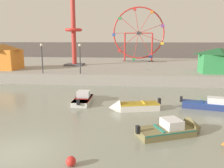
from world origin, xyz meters
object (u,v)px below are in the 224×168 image
object	(u,v)px
promenade_lamp_far	(42,54)
carnival_booth_green_kiosk	(218,60)
motorboat_olive_wood	(177,129)
promenade_lamp_near	(80,54)
motorboat_white_red_stripe	(132,106)
drop_tower_red_tower	(73,22)
mooring_buoy_orange	(71,161)
carnival_booth_orange_canopy	(4,56)
motorboat_navy_blue	(219,106)
motorboat_pale_grey	(84,97)
ferris_wheel_red_frame	(139,34)

from	to	relation	value
promenade_lamp_far	carnival_booth_green_kiosk	bearing A→B (deg)	5.47
motorboat_olive_wood	promenade_lamp_near	size ratio (longest dim) A/B	1.21
motorboat_white_red_stripe	promenade_lamp_near	bearing A→B (deg)	-70.55
drop_tower_red_tower	motorboat_olive_wood	bearing A→B (deg)	-62.49
carnival_booth_green_kiosk	motorboat_white_red_stripe	bearing A→B (deg)	-130.25
promenade_lamp_near	motorboat_olive_wood	bearing A→B (deg)	-57.75
promenade_lamp_far	mooring_buoy_orange	size ratio (longest dim) A/B	8.12
promenade_lamp_near	mooring_buoy_orange	xyz separation A→B (m)	(3.77, -18.18, -3.41)
carnival_booth_orange_canopy	mooring_buoy_orange	size ratio (longest dim) A/B	10.38
motorboat_navy_blue	motorboat_olive_wood	xyz separation A→B (m)	(-4.07, -5.08, -0.04)
carnival_booth_green_kiosk	motorboat_pale_grey	bearing A→B (deg)	-146.26
motorboat_navy_blue	drop_tower_red_tower	xyz separation A→B (m)	(-15.99, 17.82, 7.60)
promenade_lamp_far	carnival_booth_orange_canopy	bearing A→B (deg)	155.70
motorboat_white_red_stripe	motorboat_olive_wood	size ratio (longest dim) A/B	0.97
motorboat_pale_grey	motorboat_olive_wood	size ratio (longest dim) A/B	0.98
motorboat_white_red_stripe	drop_tower_red_tower	world-z (taller)	drop_tower_red_tower
ferris_wheel_red_frame	motorboat_olive_wood	bearing A→B (deg)	-86.62
carnival_booth_orange_canopy	promenade_lamp_far	size ratio (longest dim) A/B	1.28
ferris_wheel_red_frame	promenade_lamp_far	distance (m)	20.26
motorboat_olive_wood	drop_tower_red_tower	xyz separation A→B (m)	(-11.93, 22.90, 7.63)
carnival_booth_orange_canopy	carnival_booth_green_kiosk	bearing A→B (deg)	0.45
drop_tower_red_tower	motorboat_navy_blue	bearing A→B (deg)	-48.09
motorboat_pale_grey	promenade_lamp_near	world-z (taller)	promenade_lamp_near
promenade_lamp_near	motorboat_navy_blue	bearing A→B (deg)	-35.01
motorboat_pale_grey	mooring_buoy_orange	world-z (taller)	motorboat_pale_grey
carnival_booth_green_kiosk	motorboat_navy_blue	bearing A→B (deg)	-107.26
drop_tower_red_tower	motorboat_white_red_stripe	bearing A→B (deg)	-63.57
carnival_booth_orange_canopy	promenade_lamp_near	distance (m)	11.77
carnival_booth_green_kiosk	carnival_booth_orange_canopy	bearing A→B (deg)	178.38
motorboat_navy_blue	mooring_buoy_orange	bearing A→B (deg)	-121.98
carnival_booth_green_kiosk	motorboat_olive_wood	bearing A→B (deg)	-114.73
motorboat_olive_wood	ferris_wheel_red_frame	distance (m)	31.11
motorboat_navy_blue	drop_tower_red_tower	world-z (taller)	drop_tower_red_tower
motorboat_navy_blue	carnival_booth_green_kiosk	world-z (taller)	carnival_booth_green_kiosk
ferris_wheel_red_frame	drop_tower_red_tower	size ratio (longest dim) A/B	0.60
motorboat_olive_wood	carnival_booth_green_kiosk	xyz separation A→B (m)	(7.64, 16.32, 2.60)
drop_tower_red_tower	promenade_lamp_far	bearing A→B (deg)	-101.51
ferris_wheel_red_frame	promenade_lamp_far	size ratio (longest dim) A/B	2.75
motorboat_pale_grey	mooring_buoy_orange	size ratio (longest dim) A/B	9.55
mooring_buoy_orange	carnival_booth_green_kiosk	bearing A→B (deg)	57.71
motorboat_white_red_stripe	motorboat_pale_grey	bearing A→B (deg)	-43.12
motorboat_olive_wood	drop_tower_red_tower	size ratio (longest dim) A/B	0.26
motorboat_navy_blue	promenade_lamp_far	distance (m)	20.27
motorboat_pale_grey	motorboat_navy_blue	world-z (taller)	motorboat_pale_grey
promenade_lamp_far	drop_tower_red_tower	bearing A→B (deg)	78.49
promenade_lamp_far	mooring_buoy_orange	xyz separation A→B (m)	(8.49, -18.26, -3.43)
carnival_booth_green_kiosk	mooring_buoy_orange	size ratio (longest dim) A/B	10.24
motorboat_olive_wood	ferris_wheel_red_frame	world-z (taller)	ferris_wheel_red_frame
motorboat_olive_wood	promenade_lamp_far	distance (m)	20.06
ferris_wheel_red_frame	drop_tower_red_tower	distance (m)	12.77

